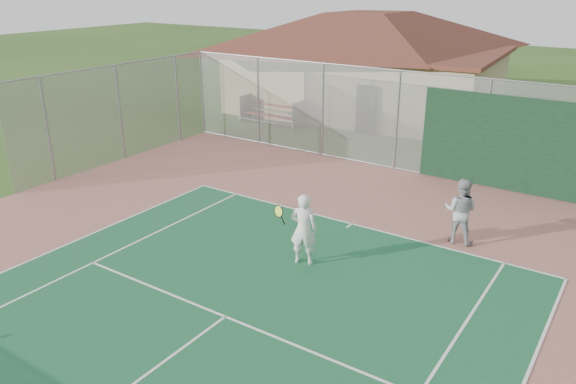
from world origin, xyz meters
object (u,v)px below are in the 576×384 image
Objects in this scene: bleachers at (276,108)px; player_grey_back at (460,212)px; clubhouse at (368,53)px; player_white_front at (303,230)px.

bleachers is 1.86× the size of player_grey_back.
player_grey_back is (11.35, -8.09, 0.24)m from bleachers.
clubhouse reaches higher than bleachers.
player_grey_back reaches higher than bleachers.
clubhouse is 7.94× the size of player_white_front.
bleachers is at bearing -72.31° from player_white_front.
bleachers is (-2.51, -4.32, -2.31)m from clubhouse.
clubhouse is at bearing -88.29° from player_white_front.
clubhouse is 4.35× the size of bleachers.
clubhouse reaches higher than player_grey_back.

